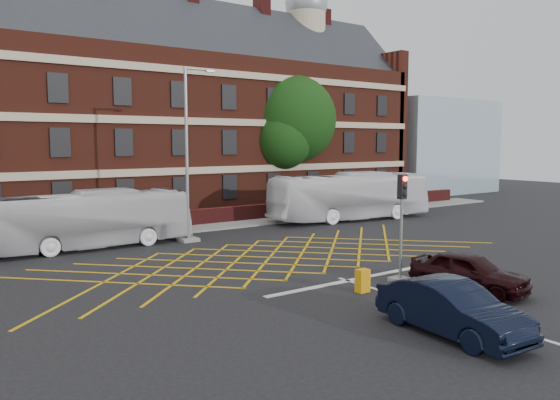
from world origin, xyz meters
TOP-DOWN VIEW (x-y plane):
  - ground at (0.00, 0.00)m, footprint 120.00×120.00m
  - victorian_building at (0.25, 22.00)m, footprint 51.00×12.17m
  - boundary_wall at (0.00, 13.00)m, footprint 56.00×0.50m
  - far_pavement at (0.00, 12.00)m, footprint 60.00×3.00m
  - glass_block at (34.00, 21.00)m, footprint 14.00×10.00m
  - box_junction_hatching at (0.00, 2.00)m, footprint 8.22×8.22m
  - stop_line at (0.00, -3.50)m, footprint 8.00×0.30m
  - centre_line at (0.00, -10.00)m, footprint 0.15×14.00m
  - bus_left at (-6.44, 9.42)m, footprint 10.86×2.58m
  - bus_right at (11.87, 9.12)m, footprint 12.43×4.44m
  - car_navy at (-1.77, -9.76)m, footprint 1.97×4.80m
  - car_maroon at (2.62, -7.23)m, footprint 2.49×4.57m
  - deciduous_tree at (12.57, 17.03)m, footprint 7.58×7.33m
  - traffic_light_near at (1.50, -4.90)m, footprint 0.70×0.70m
  - street_lamp at (-1.20, 8.19)m, footprint 2.25×1.00m
  - utility_cabinet at (-0.67, -5.01)m, footprint 0.47×0.35m

SIDE VIEW (x-z plane):
  - ground at x=0.00m, z-range 0.00..0.00m
  - box_junction_hatching at x=0.00m, z-range 0.00..0.02m
  - stop_line at x=0.00m, z-range 0.00..0.02m
  - centre_line at x=0.00m, z-range 0.00..0.02m
  - far_pavement at x=0.00m, z-range 0.00..0.12m
  - utility_cabinet at x=-0.67m, z-range 0.00..0.86m
  - boundary_wall at x=0.00m, z-range 0.00..1.10m
  - car_maroon at x=2.62m, z-range 0.00..1.47m
  - car_navy at x=-1.77m, z-range 0.00..1.55m
  - bus_left at x=-6.44m, z-range 0.00..3.02m
  - bus_right at x=11.87m, z-range 0.00..3.39m
  - traffic_light_near at x=1.50m, z-range -0.37..3.90m
  - street_lamp at x=-1.20m, z-range -1.44..8.13m
  - glass_block at x=34.00m, z-range 0.00..10.00m
  - deciduous_tree at x=12.57m, z-range 1.33..12.38m
  - victorian_building at x=0.25m, z-range -2.36..18.04m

